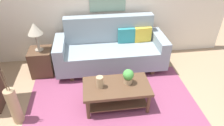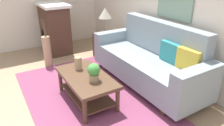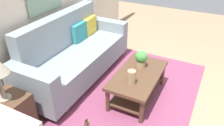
% 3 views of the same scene
% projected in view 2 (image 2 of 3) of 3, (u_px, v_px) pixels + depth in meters
% --- Properties ---
extents(ground_plane, '(9.73, 9.73, 0.00)m').
position_uv_depth(ground_plane, '(59.00, 107.00, 3.12)').
color(ground_plane, '#9E7F60').
extents(wall_back, '(5.73, 0.10, 2.70)m').
position_uv_depth(wall_back, '(172.00, 3.00, 3.57)').
color(wall_back, beige).
rests_on(wall_back, ground_plane).
extents(area_rug, '(2.93, 1.79, 0.01)m').
position_uv_depth(area_rug, '(89.00, 97.00, 3.35)').
color(area_rug, '#843D5B').
rests_on(area_rug, ground_plane).
extents(couch, '(2.26, 0.84, 1.08)m').
position_uv_depth(couch, '(149.00, 61.00, 3.61)').
color(couch, gray).
rests_on(couch, ground_plane).
extents(throw_pillow_teal, '(0.36, 0.12, 0.32)m').
position_uv_depth(throw_pillow_teal, '(171.00, 52.00, 3.29)').
color(throw_pillow_teal, teal).
rests_on(throw_pillow_teal, couch).
extents(throw_pillow_mustard, '(0.37, 0.15, 0.32)m').
position_uv_depth(throw_pillow_mustard, '(189.00, 60.00, 3.02)').
color(throw_pillow_mustard, gold).
rests_on(throw_pillow_mustard, couch).
extents(coffee_table, '(1.10, 0.60, 0.43)m').
position_uv_depth(coffee_table, '(86.00, 82.00, 3.15)').
color(coffee_table, '#513826').
rests_on(coffee_table, ground_plane).
extents(tabletop_vase, '(0.11, 0.11, 0.20)m').
position_uv_depth(tabletop_vase, '(78.00, 63.00, 3.27)').
color(tabletop_vase, tan).
rests_on(tabletop_vase, coffee_table).
extents(potted_plant_tabletop, '(0.18, 0.18, 0.26)m').
position_uv_depth(potted_plant_tabletop, '(94.00, 72.00, 2.91)').
color(potted_plant_tabletop, tan).
rests_on(potted_plant_tabletop, coffee_table).
extents(side_table, '(0.44, 0.44, 0.56)m').
position_uv_depth(side_table, '(105.00, 46.00, 4.76)').
color(side_table, '#513826').
rests_on(side_table, ground_plane).
extents(table_lamp, '(0.28, 0.28, 0.57)m').
position_uv_depth(table_lamp, '(105.00, 14.00, 4.47)').
color(table_lamp, gray).
rests_on(table_lamp, side_table).
extents(fireplace, '(1.02, 0.58, 1.16)m').
position_uv_depth(fireplace, '(55.00, 28.00, 5.02)').
color(fireplace, '#472D23').
rests_on(fireplace, ground_plane).
extents(floor_vase, '(0.16, 0.16, 0.64)m').
position_uv_depth(floor_vase, '(47.00, 52.00, 4.32)').
color(floor_vase, tan).
rests_on(floor_vase, ground_plane).
extents(floor_vase_branch_a, '(0.01, 0.02, 0.36)m').
position_uv_depth(floor_vase_branch_a, '(44.00, 28.00, 4.10)').
color(floor_vase_branch_a, brown).
rests_on(floor_vase_branch_a, floor_vase).
extents(floor_vase_branch_b, '(0.05, 0.05, 0.36)m').
position_uv_depth(floor_vase_branch_b, '(45.00, 28.00, 4.13)').
color(floor_vase_branch_b, brown).
rests_on(floor_vase_branch_b, floor_vase).
extents(floor_vase_branch_c, '(0.02, 0.05, 0.36)m').
position_uv_depth(floor_vase_branch_c, '(43.00, 28.00, 4.11)').
color(floor_vase_branch_c, brown).
rests_on(floor_vase_branch_c, floor_vase).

